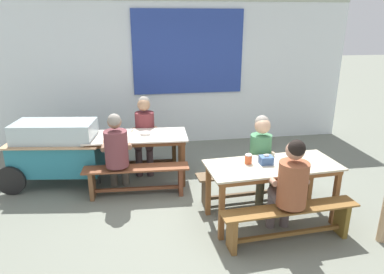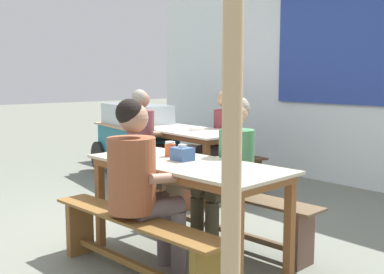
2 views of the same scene
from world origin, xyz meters
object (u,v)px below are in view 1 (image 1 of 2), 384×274
(bench_near_front, at_px, (289,220))
(food_cart, at_px, (56,149))
(person_right_near_table, at_px, (262,155))
(bench_near_back, at_px, (254,181))
(person_center_facing, at_px, (145,129))
(bench_far_front, at_px, (137,177))
(person_left_back_turned, at_px, (117,149))
(person_near_front, at_px, (290,184))
(condiment_jar, at_px, (248,159))
(tissue_box, at_px, (266,160))
(dining_table_near, at_px, (272,170))
(dining_table_far, at_px, (137,140))
(soup_bowl, at_px, (145,133))
(bench_far_back, at_px, (139,152))

(bench_near_front, relative_size, food_cart, 0.93)
(person_right_near_table, bearing_deg, bench_near_back, 129.86)
(person_center_facing, bearing_deg, person_right_near_table, -42.57)
(bench_far_front, xyz_separation_m, person_right_near_table, (1.71, -0.47, 0.41))
(bench_near_back, bearing_deg, person_left_back_turned, 165.75)
(bench_far_front, height_order, bench_near_front, same)
(person_near_front, bearing_deg, condiment_jar, 122.01)
(tissue_box, bearing_deg, dining_table_near, -19.14)
(dining_table_far, distance_m, food_cart, 1.24)
(bench_near_front, relative_size, soup_bowl, 9.83)
(dining_table_far, xyz_separation_m, dining_table_near, (1.66, -1.42, 0.00))
(bench_far_front, relative_size, tissue_box, 9.77)
(bench_near_front, xyz_separation_m, condiment_jar, (-0.33, 0.59, 0.54))
(bench_far_front, distance_m, condiment_jar, 1.71)
(tissue_box, distance_m, soup_bowl, 2.01)
(condiment_jar, bearing_deg, bench_near_front, -60.61)
(bench_near_back, bearing_deg, dining_table_far, 150.75)
(person_near_front, bearing_deg, bench_near_back, 94.21)
(person_right_near_table, bearing_deg, bench_far_front, 164.61)
(person_right_near_table, bearing_deg, person_left_back_turned, 164.21)
(person_near_front, bearing_deg, bench_far_back, 125.10)
(condiment_jar, height_order, soup_bowl, condiment_jar)
(bench_far_front, xyz_separation_m, bench_near_back, (1.65, -0.40, -0.01))
(bench_near_back, xyz_separation_m, soup_bowl, (-1.48, 0.92, 0.50))
(person_center_facing, distance_m, person_right_near_table, 2.10)
(bench_far_back, xyz_separation_m, soup_bowl, (0.12, -0.50, 0.51))
(food_cart, relative_size, tissue_box, 11.21)
(dining_table_far, distance_m, tissue_box, 2.11)
(bench_far_back, bearing_deg, dining_table_far, -92.37)
(food_cart, relative_size, condiment_jar, 14.60)
(bench_near_back, xyz_separation_m, person_right_near_table, (0.06, -0.07, 0.42))
(bench_near_back, height_order, person_right_near_table, person_right_near_table)
(bench_near_front, height_order, tissue_box, tissue_box)
(bench_far_front, distance_m, bench_near_front, 2.23)
(person_right_near_table, bearing_deg, tissue_box, -104.04)
(dining_table_far, xyz_separation_m, bench_near_front, (1.70, -1.93, -0.40))
(bench_far_front, xyz_separation_m, person_center_facing, (0.16, 0.95, 0.42))
(bench_far_back, bearing_deg, food_cart, -160.54)
(person_center_facing, distance_m, person_near_front, 2.79)
(dining_table_far, xyz_separation_m, bench_near_back, (1.63, -0.91, -0.40))
(bench_near_front, bearing_deg, tissue_box, 102.22)
(person_right_near_table, xyz_separation_m, tissue_box, (-0.10, -0.41, 0.11))
(bench_near_front, relative_size, person_right_near_table, 1.31)
(soup_bowl, bearing_deg, bench_far_back, 103.39)
(person_center_facing, bearing_deg, condiment_jar, -55.43)
(person_center_facing, xyz_separation_m, condiment_jar, (1.23, -1.79, 0.10))
(food_cart, xyz_separation_m, person_near_front, (2.93, -1.94, 0.13))
(bench_far_back, xyz_separation_m, food_cart, (-1.25, -0.44, 0.31))
(bench_far_front, bearing_deg, person_left_back_turned, 161.63)
(bench_near_front, xyz_separation_m, person_near_front, (-0.00, 0.06, 0.43))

